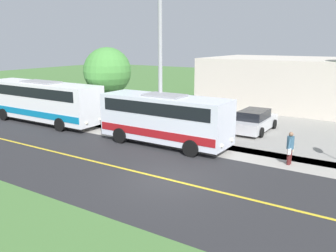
{
  "coord_description": "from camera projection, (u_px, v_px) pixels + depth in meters",
  "views": [
    {
      "loc": [
        12.24,
        7.98,
        5.85
      ],
      "look_at": [
        -3.5,
        -2.19,
        1.4
      ],
      "focal_mm": 38.31,
      "sensor_mm": 36.0,
      "label": 1
    }
  ],
  "objects": [
    {
      "name": "parked_car_near",
      "position": [
        254.0,
        121.0,
        23.71
      ],
      "size": [
        4.41,
        2.03,
        1.45
      ],
      "color": "silver",
      "rests_on": "ground"
    },
    {
      "name": "road_centre_line",
      "position": [
        167.0,
        179.0,
        15.56
      ],
      "size": [
        0.16,
        100.0,
        0.0
      ],
      "primitive_type": "cube",
      "color": "gold",
      "rests_on": "ground"
    },
    {
      "name": "tree_curbside",
      "position": [
        107.0,
        72.0,
        26.01
      ],
      "size": [
        3.46,
        3.46,
        5.44
      ],
      "color": "brown",
      "rests_on": "ground"
    },
    {
      "name": "commercial_building",
      "position": [
        335.0,
        85.0,
        30.76
      ],
      "size": [
        10.0,
        22.12,
        4.36
      ],
      "primitive_type": "cube",
      "color": "beige",
      "rests_on": "ground"
    },
    {
      "name": "road_surface",
      "position": [
        167.0,
        179.0,
        15.56
      ],
      "size": [
        8.0,
        100.0,
        0.01
      ],
      "primitive_type": "cube",
      "color": "#28282B",
      "rests_on": "ground"
    },
    {
      "name": "pedestrian_with_bags",
      "position": [
        290.0,
        147.0,
        17.27
      ],
      "size": [
        0.72,
        0.34,
        1.62
      ],
      "color": "#4C1919",
      "rests_on": "ground"
    },
    {
      "name": "street_light_pole",
      "position": [
        159.0,
        63.0,
        20.43
      ],
      "size": [
        1.97,
        0.24,
        8.47
      ],
      "color": "#9E9EA3",
      "rests_on": "ground"
    },
    {
      "name": "parking_lot_surface",
      "position": [
        304.0,
        130.0,
        24.11
      ],
      "size": [
        14.0,
        36.0,
        0.01
      ],
      "primitive_type": "cube",
      "color": "gray",
      "rests_on": "ground"
    },
    {
      "name": "shuttle_bus_front",
      "position": [
        165.0,
        117.0,
        20.45
      ],
      "size": [
        2.6,
        7.81,
        2.94
      ],
      "color": "silver",
      "rests_on": "ground"
    },
    {
      "name": "transit_bus_rear",
      "position": [
        42.0,
        100.0,
        26.06
      ],
      "size": [
        2.57,
        10.21,
        3.05
      ],
      "color": "white",
      "rests_on": "ground"
    },
    {
      "name": "sidewalk",
      "position": [
        218.0,
        150.0,
        19.81
      ],
      "size": [
        2.4,
        100.0,
        0.01
      ],
      "primitive_type": "cube",
      "color": "#9E9991",
      "rests_on": "ground"
    },
    {
      "name": "ground_plane",
      "position": [
        167.0,
        179.0,
        15.56
      ],
      "size": [
        120.0,
        120.0,
        0.0
      ],
      "primitive_type": "plane",
      "color": "#477238"
    }
  ]
}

